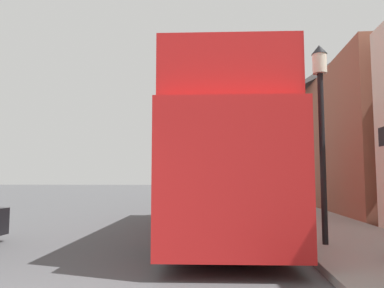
{
  "coord_description": "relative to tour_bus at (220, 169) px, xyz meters",
  "views": [
    {
      "loc": [
        3.0,
        -3.09,
        1.58
      ],
      "look_at": [
        1.94,
        8.67,
        2.68
      ],
      "focal_mm": 35.0,
      "sensor_mm": 36.0,
      "label": 1
    }
  ],
  "objects": [
    {
      "name": "ground_plane",
      "position": [
        -2.84,
        13.1,
        -1.86
      ],
      "size": [
        144.0,
        144.0,
        0.0
      ],
      "primitive_type": "plane",
      "color": "#4C4C4F"
    },
    {
      "name": "sidewalk",
      "position": [
        3.22,
        10.1,
        -1.79
      ],
      "size": [
        2.96,
        108.0,
        0.14
      ],
      "color": "#999993",
      "rests_on": "ground_plane"
    },
    {
      "name": "brick_terrace_rear",
      "position": [
        7.7,
        11.86,
        2.84
      ],
      "size": [
        6.0,
        20.09,
        9.4
      ],
      "color": "#935642",
      "rests_on": "ground_plane"
    },
    {
      "name": "tour_bus",
      "position": [
        0.0,
        0.0,
        0.0
      ],
      "size": [
        3.01,
        10.29,
        4.07
      ],
      "rotation": [
        0.0,
        0.0,
        0.05
      ],
      "color": "red",
      "rests_on": "ground_plane"
    },
    {
      "name": "parked_car_ahead_of_bus",
      "position": [
        0.63,
        7.35,
        -1.13
      ],
      "size": [
        1.94,
        4.22,
        1.58
      ],
      "rotation": [
        0.0,
        0.0,
        0.05
      ],
      "color": "silver",
      "rests_on": "ground_plane"
    },
    {
      "name": "lamp_post_nearest",
      "position": [
        2.33,
        -2.38,
        1.4
      ],
      "size": [
        0.35,
        0.35,
        4.51
      ],
      "color": "black",
      "rests_on": "sidewalk"
    },
    {
      "name": "lamp_post_second",
      "position": [
        2.22,
        7.31,
        1.77
      ],
      "size": [
        0.35,
        0.35,
        5.11
      ],
      "color": "black",
      "rests_on": "sidewalk"
    },
    {
      "name": "lamp_post_third",
      "position": [
        2.2,
        17.0,
        1.66
      ],
      "size": [
        0.35,
        0.35,
        4.93
      ],
      "color": "black",
      "rests_on": "sidewalk"
    }
  ]
}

